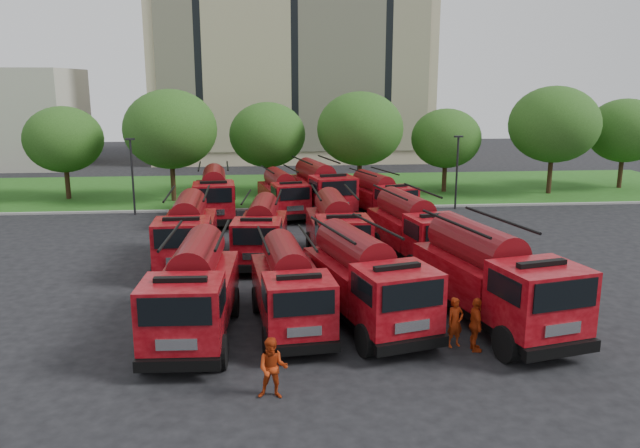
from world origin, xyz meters
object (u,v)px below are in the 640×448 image
Objects in this scene: fire_truck_5 at (261,231)px; firefighter_5 at (459,251)px; firefighter_0 at (454,346)px; fire_truck_1 at (290,287)px; fire_truck_4 at (187,232)px; fire_truck_9 at (283,194)px; firefighter_3 at (479,323)px; fire_truck_2 at (366,280)px; fire_truck_8 at (214,195)px; firefighter_2 at (474,351)px; fire_truck_3 at (493,278)px; fire_truck_11 at (380,197)px; fire_truck_10 at (321,189)px; fire_truck_0 at (194,291)px; firefighter_1 at (273,397)px; fire_truck_6 at (336,230)px; fire_truck_7 at (414,229)px; firefighter_4 at (222,297)px.

firefighter_5 is at bearing 9.83° from fire_truck_5.
fire_truck_1 is at bearing 138.64° from firefighter_0.
fire_truck_4 reaches higher than fire_truck_5.
fire_truck_9 is 3.91× the size of firefighter_3.
fire_truck_2 reaches higher than fire_truck_8.
fire_truck_5 is 13.48m from firefighter_2.
fire_truck_5 reaches higher than firefighter_0.
fire_truck_3 is 18.14m from fire_truck_11.
firefighter_5 is (3.87, 11.83, 0.00)m from firefighter_0.
fire_truck_3 is 1.03× the size of fire_truck_10.
fire_truck_0 is 18.89m from fire_truck_8.
fire_truck_10 is 4.45× the size of firefighter_1.
firefighter_0 is at bearing -150.19° from fire_truck_3.
firefighter_2 is (-1.31, -2.15, -1.79)m from fire_truck_3.
fire_truck_0 is 4.30× the size of firefighter_0.
fire_truck_7 is (3.83, -0.22, 0.01)m from fire_truck_6.
fire_truck_10 is at bearing -77.03° from firefighter_3.
fire_truck_7 reaches higher than fire_truck_9.
fire_truck_1 is at bearing -81.49° from fire_truck_8.
fire_truck_10 is (7.47, 11.34, 0.09)m from fire_truck_4.
fire_truck_8 is 4.30× the size of firefighter_0.
fire_truck_11 reaches higher than firefighter_0.
fire_truck_5 is 10.52m from firefighter_5.
fire_truck_6 is 3.84m from fire_truck_7.
fire_truck_4 is 14.07m from firefighter_5.
fire_truck_1 is 2.79m from fire_truck_2.
fire_truck_8 is 23.31m from firefighter_2.
fire_truck_8 is at bearing 159.64° from fire_truck_11.
fire_truck_0 is 1.00× the size of fire_truck_8.
firefighter_5 is (2.33, 9.91, 0.00)m from firefighter_3.
firefighter_1 is at bearing -129.31° from fire_truck_7.
fire_truck_8 is at bearing 94.61° from fire_truck_0.
firefighter_2 is 0.95× the size of firefighter_5.
firefighter_3 is 0.89× the size of firefighter_5.
fire_truck_2 reaches higher than firefighter_2.
fire_truck_10 is (-4.44, 20.04, -0.06)m from fire_truck_3.
fire_truck_5 is (3.53, 0.53, -0.15)m from fire_truck_4.
fire_truck_7 is at bearing -85.16° from firefighter_3.
fire_truck_5 is 0.91× the size of fire_truck_8.
fire_truck_4 is at bearing 48.55° from firefighter_2.
fire_truck_6 is 4.16× the size of firefighter_3.
fire_truck_8 is at bearing 112.53° from fire_truck_5.
firefighter_3 is at bearing -18.42° from firefighter_2.
fire_truck_2 is at bearing -125.75° from fire_truck_7.
fire_truck_0 is 9.58m from fire_truck_5.
fire_truck_7 is 1.11× the size of fire_truck_11.
fire_truck_7 reaches higher than firefighter_3.
fire_truck_3 reaches higher than fire_truck_5.
fire_truck_5 is 7.56m from fire_truck_7.
firefighter_3 is at bearing -154.30° from firefighter_4.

